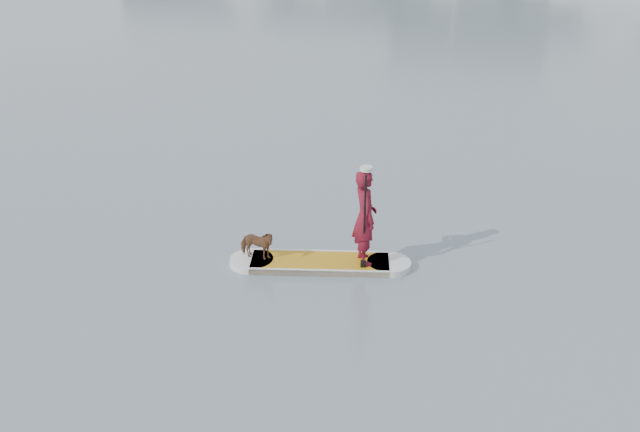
% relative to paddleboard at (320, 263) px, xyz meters
% --- Properties ---
extents(ground, '(140.00, 140.00, 0.00)m').
position_rel_paddleboard_xyz_m(ground, '(3.21, 3.00, -0.06)').
color(ground, slate).
rests_on(ground, ground).
extents(paddleboard, '(3.18, 1.57, 0.12)m').
position_rel_paddleboard_xyz_m(paddleboard, '(0.00, 0.00, 0.00)').
color(paddleboard, '#C28812').
rests_on(paddleboard, ground).
extents(paddler, '(0.70, 0.76, 1.75)m').
position_rel_paddleboard_xyz_m(paddler, '(0.75, 0.24, 0.94)').
color(paddler, maroon).
rests_on(paddler, paddleboard).
extents(white_cap, '(0.22, 0.22, 0.07)m').
position_rel_paddleboard_xyz_m(white_cap, '(0.75, 0.24, 1.85)').
color(white_cap, silver).
rests_on(white_cap, paddler).
extents(dog, '(0.70, 0.36, 0.57)m').
position_rel_paddleboard_xyz_m(dog, '(-1.09, -0.35, 0.34)').
color(dog, '#57311D').
rests_on(dog, paddleboard).
extents(paddle, '(0.12, 0.29, 2.00)m').
position_rel_paddleboard_xyz_m(paddle, '(0.82, 0.02, 0.74)').
color(paddle, black).
rests_on(paddle, ground).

